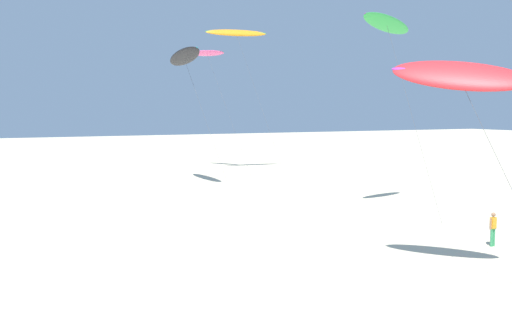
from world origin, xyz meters
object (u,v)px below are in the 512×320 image
at_px(flying_kite_6, 236,33).
at_px(flying_kite_2, 184,57).
at_px(person_near_right, 493,228).
at_px(flying_kite_4, 460,76).
at_px(flying_kite_0, 387,24).
at_px(flying_kite_1, 207,53).

bearing_deg(flying_kite_6, flying_kite_2, -135.92).
bearing_deg(person_near_right, flying_kite_4, -151.20).
height_order(flying_kite_4, person_near_right, flying_kite_4).
xyz_separation_m(flying_kite_0, flying_kite_2, (-7.93, 17.62, -1.02)).
xyz_separation_m(flying_kite_6, person_near_right, (-2.65, -36.80, -14.09)).
xyz_separation_m(flying_kite_1, flying_kite_4, (-6.49, -43.47, -4.96)).
relative_size(flying_kite_0, flying_kite_4, 1.45).
distance_m(flying_kite_1, flying_kite_4, 44.24).
height_order(flying_kite_1, flying_kite_6, flying_kite_6).
bearing_deg(flying_kite_6, flying_kite_0, -92.20).
bearing_deg(flying_kite_2, flying_kite_0, -65.77).
relative_size(flying_kite_0, person_near_right, 7.72).
relative_size(flying_kite_0, flying_kite_1, 0.98).
distance_m(flying_kite_2, person_near_right, 30.68).
height_order(flying_kite_2, flying_kite_6, flying_kite_6).
height_order(flying_kite_0, person_near_right, flying_kite_0).
bearing_deg(flying_kite_4, person_near_right, 28.80).
bearing_deg(flying_kite_2, flying_kite_6, 44.08).
bearing_deg(flying_kite_0, flying_kite_2, 114.23).
xyz_separation_m(flying_kite_0, person_near_right, (-1.63, -10.52, -11.50)).
bearing_deg(person_near_right, flying_kite_0, 81.17).
xyz_separation_m(flying_kite_1, flying_kite_6, (2.07, -3.43, 1.94)).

